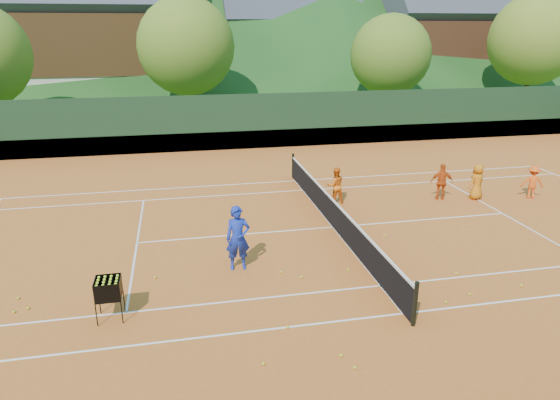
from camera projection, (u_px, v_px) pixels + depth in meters
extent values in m
plane|color=#284D18|center=(333.00, 228.00, 16.81)|extent=(400.00, 400.00, 0.00)
cube|color=#B7571D|center=(333.00, 227.00, 16.81)|extent=(40.00, 24.00, 0.02)
imported|color=#182C9F|center=(238.00, 238.00, 13.64)|extent=(0.67, 0.44, 1.83)
imported|color=orange|center=(335.00, 185.00, 18.90)|extent=(0.70, 0.56, 1.41)
imported|color=#D34C12|center=(442.00, 182.00, 19.29)|extent=(0.90, 0.60, 1.43)
imported|color=orange|center=(477.00, 182.00, 19.34)|extent=(0.79, 0.64, 1.41)
imported|color=#F55815|center=(532.00, 182.00, 19.49)|extent=(0.96, 0.75, 1.30)
sphere|color=#B9D323|center=(470.00, 294.00, 12.52)|extent=(0.07, 0.07, 0.07)
sphere|color=#B9D323|center=(263.00, 364.00, 9.93)|extent=(0.07, 0.07, 0.07)
sphere|color=#B9D323|center=(301.00, 277.00, 13.37)|extent=(0.07, 0.07, 0.07)
sphere|color=#B9D323|center=(348.00, 270.00, 13.77)|extent=(0.07, 0.07, 0.07)
sphere|color=#B9D323|center=(18.00, 298.00, 12.33)|extent=(0.07, 0.07, 0.07)
sphere|color=#B9D323|center=(446.00, 302.00, 12.16)|extent=(0.07, 0.07, 0.07)
sphere|color=#B9D323|center=(355.00, 367.00, 9.82)|extent=(0.07, 0.07, 0.07)
sphere|color=#B9D323|center=(456.00, 273.00, 13.58)|extent=(0.07, 0.07, 0.07)
sphere|color=#B9D323|center=(341.00, 355.00, 10.18)|extent=(0.07, 0.07, 0.07)
sphere|color=#B9D323|center=(464.00, 231.00, 16.43)|extent=(0.07, 0.07, 0.07)
sphere|color=#B9D323|center=(281.00, 272.00, 13.64)|extent=(0.07, 0.07, 0.07)
sphere|color=#B9D323|center=(155.00, 277.00, 13.35)|extent=(0.07, 0.07, 0.07)
sphere|color=#B9D323|center=(385.00, 236.00, 16.03)|extent=(0.07, 0.07, 0.07)
sphere|color=#B9D323|center=(28.00, 308.00, 11.89)|extent=(0.07, 0.07, 0.07)
sphere|color=#B9D323|center=(287.00, 327.00, 11.14)|extent=(0.07, 0.07, 0.07)
sphere|color=#B9D323|center=(14.00, 312.00, 11.74)|extent=(0.07, 0.07, 0.07)
sphere|color=#B9D323|center=(521.00, 286.00, 12.93)|extent=(0.07, 0.07, 0.07)
cube|color=white|center=(403.00, 313.00, 11.73)|extent=(23.77, 0.06, 0.00)
cube|color=white|center=(295.00, 181.00, 21.88)|extent=(23.77, 0.06, 0.00)
cube|color=white|center=(381.00, 286.00, 13.00)|extent=(23.77, 0.06, 0.00)
cube|color=white|center=(303.00, 190.00, 20.61)|extent=(23.77, 0.06, 0.00)
cube|color=silver|center=(137.00, 243.00, 15.58)|extent=(0.06, 8.23, 0.00)
cube|color=silver|center=(503.00, 213.00, 18.03)|extent=(0.06, 8.23, 0.00)
cube|color=white|center=(333.00, 227.00, 16.80)|extent=(12.80, 0.06, 0.00)
cube|color=white|center=(333.00, 227.00, 16.80)|extent=(0.06, 10.97, 0.00)
cube|color=black|center=(334.00, 215.00, 16.66)|extent=(0.03, 11.97, 0.90)
cube|color=white|center=(334.00, 201.00, 16.50)|extent=(0.05, 11.97, 0.06)
cylinder|color=black|center=(415.00, 304.00, 11.09)|extent=(0.10, 0.10, 1.10)
cylinder|color=black|center=(293.00, 166.00, 22.16)|extent=(0.10, 0.10, 1.10)
cube|color=black|center=(268.00, 121.00, 27.41)|extent=(40.00, 0.05, 3.00)
cube|color=#1A5B25|center=(268.00, 139.00, 27.74)|extent=(40.40, 0.05, 1.00)
cylinder|color=black|center=(96.00, 315.00, 11.16)|extent=(0.02, 0.02, 0.55)
cylinder|color=black|center=(122.00, 313.00, 11.27)|extent=(0.02, 0.02, 0.55)
cylinder|color=black|center=(100.00, 303.00, 11.67)|extent=(0.02, 0.02, 0.55)
cylinder|color=black|center=(124.00, 300.00, 11.78)|extent=(0.02, 0.02, 0.55)
cube|color=black|center=(109.00, 297.00, 11.38)|extent=(0.55, 0.55, 0.02)
cube|color=black|center=(107.00, 294.00, 11.05)|extent=(0.55, 0.02, 0.45)
cube|color=black|center=(110.00, 283.00, 11.56)|extent=(0.55, 0.02, 0.45)
cube|color=black|center=(95.00, 289.00, 11.25)|extent=(0.02, 0.55, 0.45)
cube|color=black|center=(121.00, 287.00, 11.36)|extent=(0.02, 0.55, 0.45)
sphere|color=#CCE526|center=(96.00, 286.00, 11.01)|extent=(0.07, 0.07, 0.07)
sphere|color=#CCE526|center=(97.00, 283.00, 11.14)|extent=(0.07, 0.07, 0.07)
sphere|color=#CCE526|center=(98.00, 280.00, 11.27)|extent=(0.07, 0.07, 0.07)
sphere|color=#CCE526|center=(99.00, 277.00, 11.39)|extent=(0.07, 0.07, 0.07)
sphere|color=#CCE526|center=(103.00, 285.00, 11.04)|extent=(0.07, 0.07, 0.07)
sphere|color=#CCE526|center=(104.00, 282.00, 11.17)|extent=(0.07, 0.07, 0.07)
sphere|color=#CCE526|center=(104.00, 280.00, 11.29)|extent=(0.07, 0.07, 0.07)
sphere|color=#CCE526|center=(105.00, 277.00, 11.42)|extent=(0.07, 0.07, 0.07)
sphere|color=#CCE526|center=(109.00, 285.00, 11.07)|extent=(0.07, 0.07, 0.07)
sphere|color=#CCE526|center=(110.00, 282.00, 11.19)|extent=(0.07, 0.07, 0.07)
sphere|color=#CCE526|center=(111.00, 279.00, 11.32)|extent=(0.07, 0.07, 0.07)
sphere|color=#CCE526|center=(111.00, 276.00, 11.44)|extent=(0.07, 0.07, 0.07)
sphere|color=#CCE526|center=(116.00, 284.00, 11.09)|extent=(0.07, 0.07, 0.07)
sphere|color=#CCE526|center=(116.00, 281.00, 11.22)|extent=(0.07, 0.07, 0.07)
sphere|color=#CCE526|center=(117.00, 278.00, 11.34)|extent=(0.07, 0.07, 0.07)
sphere|color=#CCE526|center=(118.00, 276.00, 11.47)|extent=(0.07, 0.07, 0.07)
cube|color=beige|center=(114.00, 89.00, 42.17)|extent=(12.00, 9.00, 2.88)
cube|color=#37200F|center=(109.00, 44.00, 40.96)|extent=(12.24, 9.18, 4.48)
cube|color=#414149|center=(105.00, 7.00, 40.03)|extent=(13.80, 9.93, 9.93)
cube|color=beige|center=(288.00, 82.00, 49.00)|extent=(11.00, 8.00, 2.52)
cube|color=#3A2310|center=(288.00, 48.00, 47.94)|extent=(11.22, 8.16, 3.92)
cube|color=#3C3C43|center=(288.00, 20.00, 47.10)|extent=(12.65, 8.82, 8.82)
cube|color=beige|center=(439.00, 83.00, 47.95)|extent=(10.00, 8.00, 2.70)
cube|color=#381B0F|center=(443.00, 45.00, 46.82)|extent=(10.20, 8.16, 4.20)
cube|color=#3F3F47|center=(446.00, 15.00, 45.94)|extent=(11.50, 8.82, 8.82)
cylinder|color=#3F2919|center=(190.00, 104.00, 34.07)|extent=(0.36, 0.36, 2.88)
sphere|color=#47701E|center=(186.00, 46.00, 32.84)|extent=(6.40, 6.40, 6.40)
cylinder|color=#422B1A|center=(387.00, 103.00, 35.89)|extent=(0.36, 0.36, 2.52)
sphere|color=#436D1D|center=(390.00, 55.00, 34.81)|extent=(5.60, 5.60, 5.60)
cylinder|color=#3C2818|center=(526.00, 93.00, 39.03)|extent=(0.36, 0.36, 3.06)
sphere|color=#577820|center=(534.00, 39.00, 37.72)|extent=(6.80, 6.80, 6.80)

